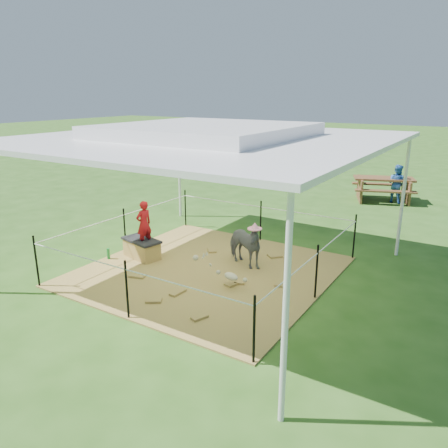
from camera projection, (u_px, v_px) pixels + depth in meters
The scene contains 13 objects.
ground at pixel (208, 272), 8.76m from camera, with size 90.00×90.00×0.00m, color #2D5919.
hay_patch at pixel (208, 271), 8.76m from camera, with size 4.60×4.60×0.03m, color brown.
canopy_tent at pixel (207, 136), 7.99m from camera, with size 6.30×6.30×2.90m.
rope_fence at pixel (208, 242), 8.58m from camera, with size 4.54×4.54×1.00m.
straw_bale at pixel (142, 249), 9.40m from camera, with size 0.83×0.42×0.37m, color olive.
dark_cloth at pixel (141, 240), 9.34m from camera, with size 0.89×0.46×0.05m, color black.
woman at pixel (144, 220), 9.15m from camera, with size 0.36×0.24×1.00m, color #AC1016.
green_bottle at pixel (108, 254), 9.34m from camera, with size 0.06×0.06×0.23m, color #1B7D2E.
pony at pixel (243, 244), 8.89m from camera, with size 0.49×1.08×0.91m, color #535358.
pink_hat at pixel (243, 220), 8.74m from camera, with size 0.28×0.28×0.13m, color pink.
foal at pixel (231, 275), 7.91m from camera, with size 0.89×0.50×0.50m, color #C2B18E, non-canonical shape.
picnic_table_near at pixel (383, 189), 14.38m from camera, with size 1.88×1.36×0.78m, color brown.
distant_person at pixel (397, 184), 14.13m from camera, with size 0.60×0.47×1.24m, color #3470C6.
Camera 1 is at (4.58, -6.70, 3.46)m, focal length 35.00 mm.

